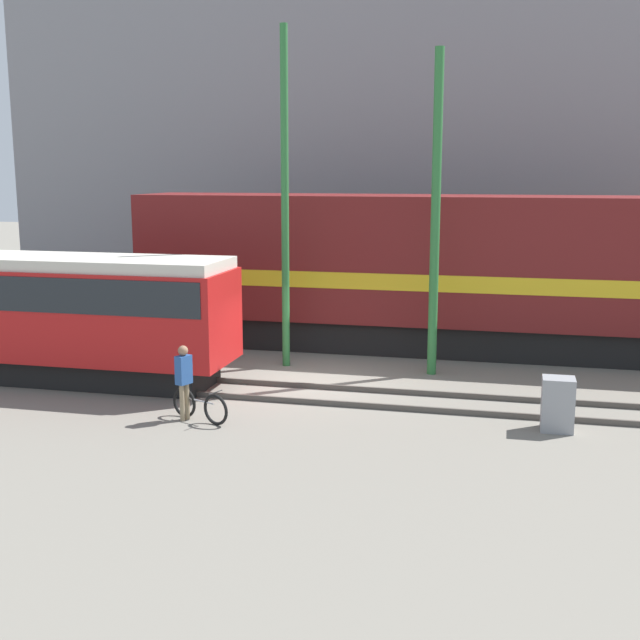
# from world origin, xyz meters

# --- Properties ---
(ground_plane) EXTENTS (120.00, 120.00, 0.00)m
(ground_plane) POSITION_xyz_m (0.00, 0.00, 0.00)
(ground_plane) COLOR slate
(track_near) EXTENTS (60.00, 1.50, 0.14)m
(track_near) POSITION_xyz_m (0.00, -1.22, 0.07)
(track_near) COLOR #47423D
(track_near) RESTS_ON ground
(track_far) EXTENTS (60.00, 1.51, 0.14)m
(track_far) POSITION_xyz_m (0.00, 4.86, 0.07)
(track_far) COLOR #47423D
(track_far) RESTS_ON ground
(building_backdrop) EXTENTS (31.95, 6.00, 13.96)m
(building_backdrop) POSITION_xyz_m (0.00, 14.03, 6.98)
(building_backdrop) COLOR gray
(building_backdrop) RESTS_ON ground
(freight_locomotive) EXTENTS (21.91, 3.04, 5.51)m
(freight_locomotive) POSITION_xyz_m (4.40, 4.86, 2.57)
(freight_locomotive) COLOR black
(freight_locomotive) RESTS_ON ground
(streetcar) EXTENTS (9.45, 2.54, 3.41)m
(streetcar) POSITION_xyz_m (-6.59, -1.22, 1.95)
(streetcar) COLOR black
(streetcar) RESTS_ON ground
(bicycle) EXTENTS (1.61, 0.75, 0.78)m
(bicycle) POSITION_xyz_m (-1.60, -3.80, 0.36)
(bicycle) COLOR black
(bicycle) RESTS_ON ground
(person) EXTENTS (0.34, 0.42, 1.76)m
(person) POSITION_xyz_m (-1.97, -3.80, 1.07)
(person) COLOR #8C7A5B
(person) RESTS_ON ground
(utility_pole_left) EXTENTS (0.22, 0.22, 9.63)m
(utility_pole_left) POSITION_xyz_m (-1.14, 1.82, 4.82)
(utility_pole_left) COLOR #2D7238
(utility_pole_left) RESTS_ON ground
(utility_pole_center) EXTENTS (0.26, 0.26, 8.88)m
(utility_pole_center) POSITION_xyz_m (3.13, 1.82, 4.44)
(utility_pole_center) COLOR #2D7238
(utility_pole_center) RESTS_ON ground
(signal_box) EXTENTS (0.70, 0.60, 1.20)m
(signal_box) POSITION_xyz_m (6.32, -2.60, 0.60)
(signal_box) COLOR gray
(signal_box) RESTS_ON ground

